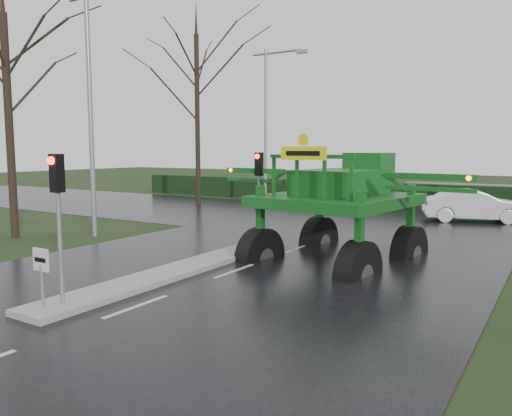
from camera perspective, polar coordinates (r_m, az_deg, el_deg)
The scene contains 14 objects.
ground at distance 12.03m, azimuth -13.49°, elevation -10.99°, with size 140.00×140.00×0.00m, color black.
road_main at distance 20.12m, azimuth 7.26°, elevation -3.73°, with size 14.00×80.00×0.02m, color black.
road_cross at distance 25.63m, azimuth 12.88°, elevation -1.61°, with size 80.00×12.00×0.02m, color black.
median_island at distance 14.98m, azimuth -8.79°, elevation -7.04°, with size 1.20×10.00×0.16m, color gray.
hedge_row at distance 33.17m, azimuth 17.45°, elevation 1.39°, with size 44.00×0.90×1.50m, color black.
keep_left_sign at distance 11.82m, azimuth -23.34°, elevation -6.37°, with size 0.50×0.07×1.35m.
traffic_signal_near at distance 11.87m, azimuth -21.73°, elevation 1.25°, with size 0.26×0.33×3.52m.
traffic_signal_mid at distance 18.22m, azimuth 0.33°, elevation 3.44°, with size 0.26×0.33×3.52m.
street_light_left_near at distance 21.72m, azimuth -17.96°, elevation 12.62°, with size 3.85×0.30×10.00m.
street_light_left_far at distance 32.55m, azimuth 1.57°, elevation 10.83°, with size 3.85×0.30×10.00m.
tree_left_near at distance 22.78m, azimuth -26.54°, elevation 11.59°, with size 6.30×6.30×10.85m.
tree_left_far at distance 33.44m, azimuth -6.75°, elevation 12.66°, with size 7.70×7.70×13.26m.
crop_sprayer at distance 16.67m, azimuth 1.02°, elevation 2.56°, with size 9.10×6.21×5.12m.
white_sedan at distance 27.50m, azimuth 23.60°, elevation -1.46°, with size 1.71×4.90×1.61m, color white.
Camera 1 is at (8.24, -8.00, 3.60)m, focal length 35.00 mm.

